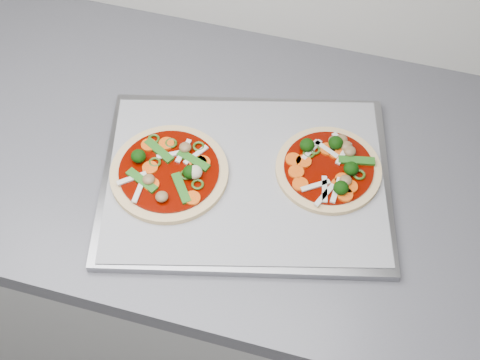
# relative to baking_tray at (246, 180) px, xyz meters

# --- Properties ---
(base_cabinet) EXTENTS (3.60, 0.60, 0.86)m
(base_cabinet) POSITION_rel_baking_tray_xyz_m (0.38, 0.04, -0.48)
(base_cabinet) COLOR #B6B6B4
(base_cabinet) RESTS_ON ground
(baking_tray) EXTENTS (0.52, 0.44, 0.01)m
(baking_tray) POSITION_rel_baking_tray_xyz_m (0.00, 0.00, 0.00)
(baking_tray) COLOR gray
(baking_tray) RESTS_ON countertop
(parchment) EXTENTS (0.50, 0.42, 0.00)m
(parchment) POSITION_rel_baking_tray_xyz_m (-0.00, 0.00, 0.01)
(parchment) COLOR gray
(parchment) RESTS_ON baking_tray
(pizza_left) EXTENTS (0.19, 0.19, 0.03)m
(pizza_left) POSITION_rel_baking_tray_xyz_m (-0.12, -0.03, 0.02)
(pizza_left) COLOR #E6C582
(pizza_left) RESTS_ON parchment
(pizza_right) EXTENTS (0.19, 0.19, 0.03)m
(pizza_right) POSITION_rel_baking_tray_xyz_m (0.13, 0.05, 0.02)
(pizza_right) COLOR #E6C582
(pizza_right) RESTS_ON parchment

